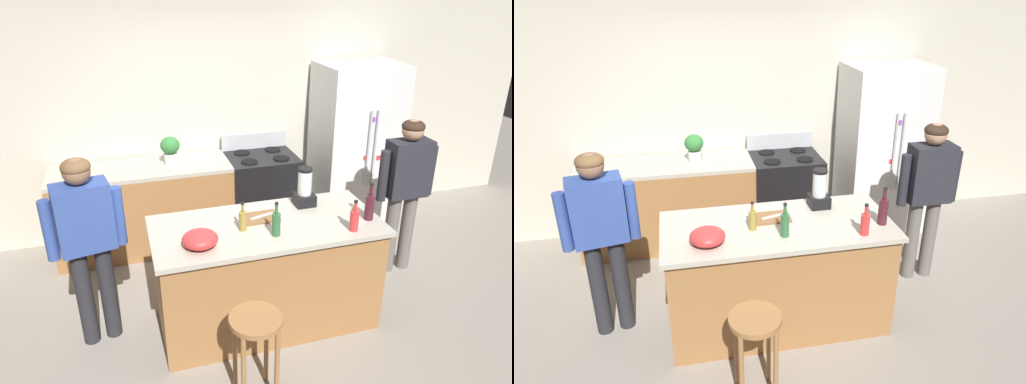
% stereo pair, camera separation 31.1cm
% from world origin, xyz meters
% --- Properties ---
extents(ground_plane, '(14.00, 14.00, 0.00)m').
position_xyz_m(ground_plane, '(0.00, 0.00, 0.00)').
color(ground_plane, gray).
extents(back_wall, '(8.00, 0.10, 2.70)m').
position_xyz_m(back_wall, '(0.00, 1.95, 1.35)').
color(back_wall, beige).
rests_on(back_wall, ground_plane).
extents(kitchen_island, '(1.85, 0.84, 0.95)m').
position_xyz_m(kitchen_island, '(0.00, 0.00, 0.48)').
color(kitchen_island, '#9E6B3D').
rests_on(kitchen_island, ground_plane).
extents(back_counter_run, '(2.00, 0.64, 0.95)m').
position_xyz_m(back_counter_run, '(-0.80, 1.55, 0.47)').
color(back_counter_run, '#9E6B3D').
rests_on(back_counter_run, ground_plane).
extents(refrigerator, '(0.90, 0.73, 1.90)m').
position_xyz_m(refrigerator, '(1.56, 1.50, 0.95)').
color(refrigerator, silver).
rests_on(refrigerator, ground_plane).
extents(stove_range, '(0.76, 0.65, 1.13)m').
position_xyz_m(stove_range, '(0.43, 1.52, 0.48)').
color(stove_range, black).
rests_on(stove_range, ground_plane).
extents(person_by_island_left, '(0.60, 0.29, 1.59)m').
position_xyz_m(person_by_island_left, '(-1.37, 0.18, 0.96)').
color(person_by_island_left, '#26262B').
rests_on(person_by_island_left, ground_plane).
extents(person_by_sink_right, '(0.59, 0.23, 1.57)m').
position_xyz_m(person_by_sink_right, '(1.52, 0.40, 0.95)').
color(person_by_sink_right, '#66605B').
rests_on(person_by_sink_right, ground_plane).
extents(bar_stool, '(0.36, 0.36, 0.69)m').
position_xyz_m(bar_stool, '(-0.32, -0.76, 0.53)').
color(bar_stool, '#9E6B3D').
rests_on(bar_stool, ground_plane).
extents(potted_plant, '(0.20, 0.20, 0.30)m').
position_xyz_m(potted_plant, '(-0.56, 1.55, 1.12)').
color(potted_plant, silver).
rests_on(potted_plant, back_counter_run).
extents(blender_appliance, '(0.17, 0.17, 0.34)m').
position_xyz_m(blender_appliance, '(0.42, 0.25, 1.09)').
color(blender_appliance, black).
rests_on(blender_appliance, kitchen_island).
extents(bottle_wine, '(0.08, 0.08, 0.32)m').
position_xyz_m(bottle_wine, '(0.82, -0.15, 1.06)').
color(bottle_wine, '#471923').
rests_on(bottle_wine, kitchen_island).
extents(bottle_olive_oil, '(0.07, 0.07, 0.28)m').
position_xyz_m(bottle_olive_oil, '(0.01, -0.19, 1.05)').
color(bottle_olive_oil, '#2D6638').
rests_on(bottle_olive_oil, kitchen_island).
extents(bottle_vinegar, '(0.06, 0.06, 0.24)m').
position_xyz_m(bottle_vinegar, '(-0.21, -0.04, 1.03)').
color(bottle_vinegar, olive).
rests_on(bottle_vinegar, kitchen_island).
extents(bottle_soda, '(0.07, 0.07, 0.26)m').
position_xyz_m(bottle_soda, '(0.61, -0.29, 1.04)').
color(bottle_soda, red).
rests_on(bottle_soda, kitchen_island).
extents(mixing_bowl, '(0.27, 0.27, 0.12)m').
position_xyz_m(mixing_bowl, '(-0.57, -0.18, 1.01)').
color(mixing_bowl, red).
rests_on(mixing_bowl, kitchen_island).
extents(cutting_board, '(0.30, 0.20, 0.02)m').
position_xyz_m(cutting_board, '(-0.03, 0.10, 0.96)').
color(cutting_board, brown).
rests_on(cutting_board, kitchen_island).
extents(chef_knife, '(0.22, 0.09, 0.01)m').
position_xyz_m(chef_knife, '(-0.01, 0.10, 0.97)').
color(chef_knife, '#B7BABF').
rests_on(chef_knife, cutting_board).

